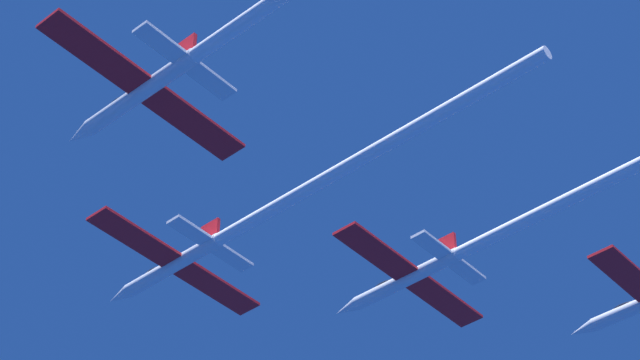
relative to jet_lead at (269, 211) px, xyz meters
The scene contains 2 objects.
jet_lead is the anchor object (origin of this frame).
jet_right_wing 21.90m from the jet_lead, 41.37° to the right, with size 19.90×49.21×3.30m.
Camera 1 is at (-58.89, -71.08, -67.48)m, focal length 67.84 mm.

